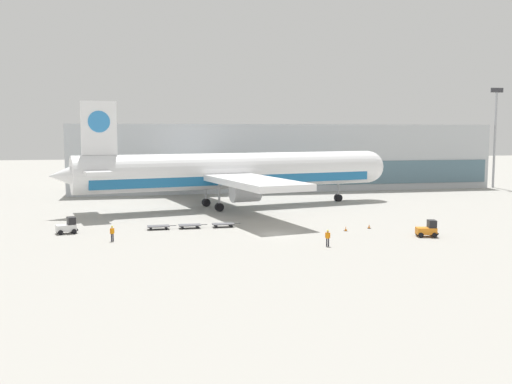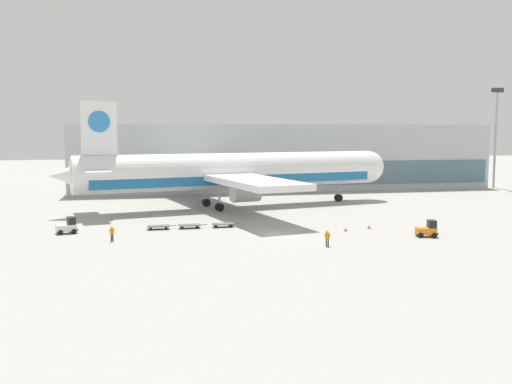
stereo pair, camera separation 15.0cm
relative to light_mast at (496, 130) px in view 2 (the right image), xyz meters
The scene contains 13 objects.
ground_plane 78.61m from the light_mast, 142.66° to the right, with size 400.00×400.00×0.00m, color #9E9B93.
terminal_building 47.85m from the light_mast, 169.77° to the left, with size 90.00×18.20×14.00m.
light_mast is the anchor object (origin of this frame).
airplane_main 67.10m from the light_mast, 160.93° to the right, with size 57.37×48.61×17.00m.
baggage_tug_foreground 69.72m from the light_mast, 130.27° to the right, with size 2.69×2.09×2.00m.
baggage_tug_mid 96.87m from the light_mast, 154.50° to the right, with size 2.75×2.23×2.00m.
baggage_dolly_lead 86.83m from the light_mast, 151.74° to the right, with size 3.71×1.53×0.48m.
baggage_dolly_second 83.35m from the light_mast, 150.43° to the right, with size 3.71×1.53×0.48m.
baggage_dolly_third 79.58m from the light_mast, 148.88° to the right, with size 3.71×1.53×0.48m.
ground_crew_near 94.88m from the light_mast, 149.56° to the right, with size 0.49×0.38×1.79m.
ground_crew_far 81.10m from the light_mast, 136.27° to the right, with size 0.49×0.38×1.81m.
traffic_cone_near 68.05m from the light_mast, 137.05° to the right, with size 0.40×0.40×0.56m.
traffic_cone_far 71.47m from the light_mast, 138.37° to the right, with size 0.40×0.40×0.59m.
Camera 2 is at (-16.35, -66.90, 12.48)m, focal length 40.00 mm.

